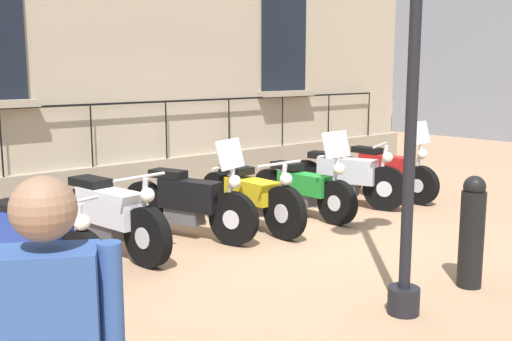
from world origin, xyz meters
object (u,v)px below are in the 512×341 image
object	(u,v)px
motorcycle_green	(303,189)
motorcycle_white	(109,217)
motorcycle_black	(189,203)
motorcycle_red	(384,173)
motorcycle_blue	(35,240)
motorcycle_yellow	(250,198)
motorcycle_silver	(345,177)
bollard	(472,232)

from	to	relation	value
motorcycle_green	motorcycle_white	bearing A→B (deg)	-94.11
motorcycle_black	motorcycle_red	distance (m)	3.83
motorcycle_blue	motorcycle_white	bearing A→B (deg)	104.13
motorcycle_yellow	motorcycle_red	bearing A→B (deg)	90.65
motorcycle_silver	bollard	size ratio (longest dim) A/B	1.72
motorcycle_red	bollard	distance (m)	4.18
motorcycle_blue	bollard	xyz separation A→B (m)	(3.08, 3.12, 0.15)
motorcycle_yellow	motorcycle_silver	distance (m)	2.01
motorcycle_silver	motorcycle_red	world-z (taller)	motorcycle_red
motorcycle_yellow	motorcycle_red	xyz separation A→B (m)	(-0.03, 2.96, -0.00)
motorcycle_red	motorcycle_black	bearing A→B (deg)	-92.30
motorcycle_red	motorcycle_green	bearing A→B (deg)	-89.24
motorcycle_green	bollard	distance (m)	3.21
motorcycle_green	bollard	bearing A→B (deg)	-14.86
motorcycle_yellow	motorcycle_green	bearing A→B (deg)	90.43
motorcycle_black	motorcycle_green	xyz separation A→B (m)	(0.18, 1.89, -0.04)
motorcycle_black	motorcycle_silver	distance (m)	2.88
motorcycle_white	motorcycle_black	size ratio (longest dim) A/B	1.04
motorcycle_white	motorcycle_silver	bearing A→B (deg)	87.70
motorcycle_blue	motorcycle_yellow	bearing A→B (deg)	90.35
motorcycle_blue	motorcycle_yellow	distance (m)	2.92
motorcycle_white	motorcycle_silver	distance (m)	3.98
motorcycle_black	motorcycle_silver	world-z (taller)	motorcycle_black
motorcycle_white	motorcycle_silver	size ratio (longest dim) A/B	1.09
motorcycle_white	motorcycle_silver	xyz separation A→B (m)	(0.16, 3.97, 0.01)
motorcycle_black	motorcycle_yellow	xyz separation A→B (m)	(0.19, 0.86, -0.03)
motorcycle_black	motorcycle_green	distance (m)	1.90
motorcycle_yellow	motorcycle_red	distance (m)	2.97
motorcycle_red	bollard	size ratio (longest dim) A/B	1.82
motorcycle_blue	motorcycle_silver	world-z (taller)	motorcycle_silver
motorcycle_silver	motorcycle_black	bearing A→B (deg)	-92.48
motorcycle_blue	motorcycle_green	distance (m)	3.95
motorcycle_black	motorcycle_silver	bearing A→B (deg)	87.52
motorcycle_green	motorcycle_red	size ratio (longest dim) A/B	0.96
motorcycle_silver	motorcycle_blue	bearing A→B (deg)	-89.06
motorcycle_white	motorcycle_red	distance (m)	4.93
motorcycle_yellow	motorcycle_green	xyz separation A→B (m)	(-0.01, 1.03, -0.02)
motorcycle_blue	bollard	world-z (taller)	bollard
motorcycle_white	bollard	distance (m)	3.96
motorcycle_white	motorcycle_red	world-z (taller)	motorcycle_red
motorcycle_blue	motorcycle_yellow	xyz separation A→B (m)	(-0.02, 2.92, 0.02)
motorcycle_white	motorcycle_black	world-z (taller)	motorcycle_black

